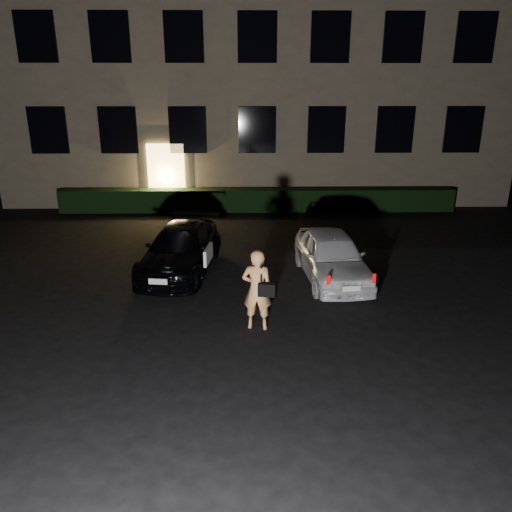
{
  "coord_description": "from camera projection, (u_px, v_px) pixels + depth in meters",
  "views": [
    {
      "loc": [
        -0.4,
        -8.28,
        4.65
      ],
      "look_at": [
        -0.21,
        2.0,
        1.09
      ],
      "focal_mm": 35.0,
      "sensor_mm": 36.0,
      "label": 1
    }
  ],
  "objects": [
    {
      "name": "hedge",
      "position": [
        257.0,
        200.0,
        19.13
      ],
      "size": [
        15.0,
        0.7,
        0.85
      ],
      "primitive_type": "cube",
      "color": "black",
      "rests_on": "ground"
    },
    {
      "name": "hatch",
      "position": [
        332.0,
        256.0,
        12.36
      ],
      "size": [
        1.74,
        3.66,
        1.21
      ],
      "rotation": [
        0.0,
        0.0,
        0.09
      ],
      "color": "white",
      "rests_on": "ground"
    },
    {
      "name": "building",
      "position": [
        255.0,
        51.0,
        21.55
      ],
      "size": [
        20.0,
        8.11,
        12.0
      ],
      "color": "#695F4B",
      "rests_on": "ground"
    },
    {
      "name": "man",
      "position": [
        257.0,
        290.0,
        9.76
      ],
      "size": [
        0.69,
        0.48,
        1.65
      ],
      "rotation": [
        0.0,
        0.0,
        2.99
      ],
      "color": "#E79D5F",
      "rests_on": "ground"
    },
    {
      "name": "sedan",
      "position": [
        181.0,
        249.0,
        12.94
      ],
      "size": [
        2.1,
        4.17,
        1.16
      ],
      "rotation": [
        0.0,
        0.0,
        -0.12
      ],
      "color": "black",
      "rests_on": "ground"
    },
    {
      "name": "ground",
      "position": [
        269.0,
        345.0,
        9.35
      ],
      "size": [
        80.0,
        80.0,
        0.0
      ],
      "primitive_type": "plane",
      "color": "black",
      "rests_on": "ground"
    }
  ]
}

